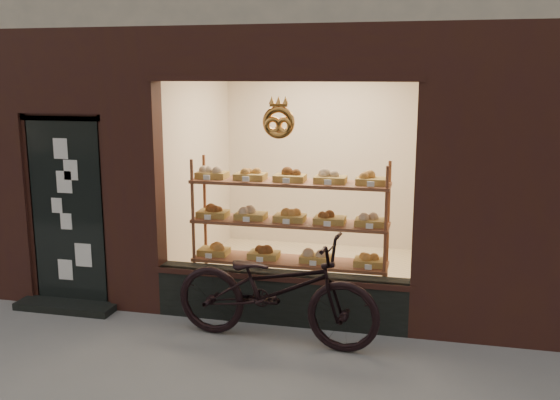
# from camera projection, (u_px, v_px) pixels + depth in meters

# --- Properties ---
(display_shelf) EXTENTS (2.20, 0.45, 1.70)m
(display_shelf) POSITION_uv_depth(u_px,v_px,m) (290.00, 232.00, 6.96)
(display_shelf) COLOR brown
(display_shelf) RESTS_ON ground
(bicycle) EXTENTS (2.15, 0.92, 1.10)m
(bicycle) POSITION_uv_depth(u_px,v_px,m) (275.00, 289.00, 6.13)
(bicycle) COLOR black
(bicycle) RESTS_ON ground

